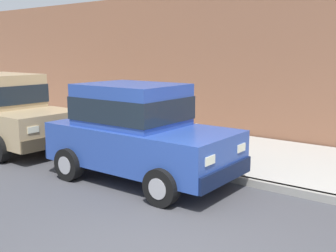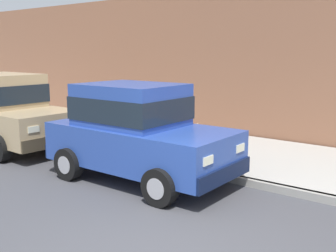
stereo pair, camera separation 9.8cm
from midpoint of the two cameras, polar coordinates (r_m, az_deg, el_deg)
curb at (r=7.79m, az=13.81°, el=-8.08°), size 0.16×64.00×0.14m
sidewalk at (r=9.40m, az=18.34°, el=-5.13°), size 3.60×64.00×0.14m
car_blue_hatchback at (r=7.95m, az=-3.97°, el=-0.66°), size 1.98×3.81×1.88m
car_tan_sedan at (r=11.60m, az=-21.98°, el=2.12°), size 2.09×4.63×1.92m
dog_tan at (r=11.04m, az=4.27°, el=-0.45°), size 0.68×0.45×0.49m
building_facade at (r=14.15m, az=-3.09°, el=8.87°), size 0.50×20.00×4.27m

